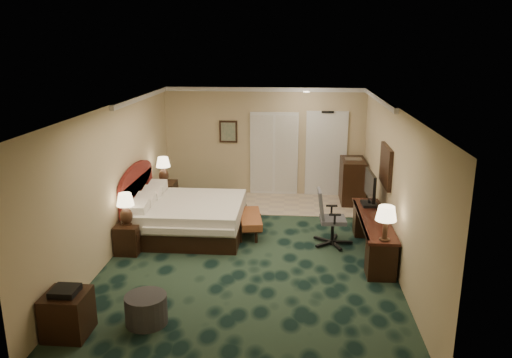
# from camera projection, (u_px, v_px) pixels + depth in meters

# --- Properties ---
(floor) EXTENTS (5.00, 7.50, 0.00)m
(floor) POSITION_uv_depth(u_px,v_px,m) (251.00, 252.00, 9.27)
(floor) COLOR black
(floor) RESTS_ON ground
(ceiling) EXTENTS (5.00, 7.50, 0.00)m
(ceiling) POSITION_uv_depth(u_px,v_px,m) (251.00, 107.00, 8.55)
(ceiling) COLOR white
(ceiling) RESTS_ON wall_back
(wall_back) EXTENTS (5.00, 0.00, 2.70)m
(wall_back) POSITION_uv_depth(u_px,v_px,m) (264.00, 142.00, 12.51)
(wall_back) COLOR tan
(wall_back) RESTS_ON ground
(wall_front) EXTENTS (5.00, 0.00, 2.70)m
(wall_front) POSITION_uv_depth(u_px,v_px,m) (220.00, 278.00, 5.31)
(wall_front) COLOR tan
(wall_front) RESTS_ON ground
(wall_left) EXTENTS (0.00, 7.50, 2.70)m
(wall_left) POSITION_uv_depth(u_px,v_px,m) (115.00, 179.00, 9.10)
(wall_left) COLOR tan
(wall_left) RESTS_ON ground
(wall_right) EXTENTS (0.00, 7.50, 2.70)m
(wall_right) POSITION_uv_depth(u_px,v_px,m) (393.00, 185.00, 8.72)
(wall_right) COLOR tan
(wall_right) RESTS_ON ground
(crown_molding) EXTENTS (5.00, 7.50, 0.10)m
(crown_molding) POSITION_uv_depth(u_px,v_px,m) (251.00, 110.00, 8.56)
(crown_molding) COLOR silver
(crown_molding) RESTS_ON wall_back
(tile_patch) EXTENTS (3.20, 1.70, 0.01)m
(tile_patch) POSITION_uv_depth(u_px,v_px,m) (299.00, 204.00, 11.98)
(tile_patch) COLOR #B8A590
(tile_patch) RESTS_ON ground
(headboard) EXTENTS (0.12, 2.00, 1.40)m
(headboard) POSITION_uv_depth(u_px,v_px,m) (137.00, 197.00, 10.23)
(headboard) COLOR #4E1512
(headboard) RESTS_ON ground
(entry_door) EXTENTS (1.02, 0.06, 2.18)m
(entry_door) POSITION_uv_depth(u_px,v_px,m) (326.00, 155.00, 12.44)
(entry_door) COLOR silver
(entry_door) RESTS_ON ground
(closet_doors) EXTENTS (1.20, 0.06, 2.10)m
(closet_doors) POSITION_uv_depth(u_px,v_px,m) (274.00, 154.00, 12.53)
(closet_doors) COLOR #B4B0A7
(closet_doors) RESTS_ON ground
(wall_art) EXTENTS (0.45, 0.06, 0.55)m
(wall_art) POSITION_uv_depth(u_px,v_px,m) (228.00, 132.00, 12.47)
(wall_art) COLOR #476452
(wall_art) RESTS_ON wall_back
(wall_mirror) EXTENTS (0.05, 0.95, 0.75)m
(wall_mirror) POSITION_uv_depth(u_px,v_px,m) (386.00, 166.00, 9.24)
(wall_mirror) COLOR white
(wall_mirror) RESTS_ON wall_right
(bed) EXTENTS (2.14, 1.98, 0.68)m
(bed) POSITION_uv_depth(u_px,v_px,m) (189.00, 218.00, 10.07)
(bed) COLOR silver
(bed) RESTS_ON ground
(nightstand_near) EXTENTS (0.43, 0.50, 0.54)m
(nightstand_near) POSITION_uv_depth(u_px,v_px,m) (129.00, 238.00, 9.20)
(nightstand_near) COLOR black
(nightstand_near) RESTS_ON ground
(nightstand_far) EXTENTS (0.52, 0.59, 0.65)m
(nightstand_far) POSITION_uv_depth(u_px,v_px,m) (165.00, 196.00, 11.55)
(nightstand_far) COLOR black
(nightstand_far) RESTS_ON ground
(lamp_near) EXTENTS (0.33, 0.33, 0.60)m
(lamp_near) POSITION_uv_depth(u_px,v_px,m) (126.00, 209.00, 9.04)
(lamp_near) COLOR black
(lamp_near) RESTS_ON nightstand_near
(lamp_far) EXTENTS (0.33, 0.33, 0.60)m
(lamp_far) POSITION_uv_depth(u_px,v_px,m) (163.00, 170.00, 11.37)
(lamp_far) COLOR black
(lamp_far) RESTS_ON nightstand_far
(bed_bench) EXTENTS (0.56, 1.20, 0.39)m
(bed_bench) POSITION_uv_depth(u_px,v_px,m) (251.00, 224.00, 10.12)
(bed_bench) COLOR brown
(bed_bench) RESTS_ON ground
(ottoman) EXTENTS (0.76, 0.76, 0.42)m
(ottoman) POSITION_uv_depth(u_px,v_px,m) (146.00, 309.00, 6.89)
(ottoman) COLOR #2A2A2A
(ottoman) RESTS_ON ground
(side_table) EXTENTS (0.56, 0.56, 0.60)m
(side_table) POSITION_uv_depth(u_px,v_px,m) (67.00, 314.00, 6.59)
(side_table) COLOR black
(side_table) RESTS_ON ground
(desk) EXTENTS (0.51, 2.39, 0.69)m
(desk) POSITION_uv_depth(u_px,v_px,m) (373.00, 236.00, 9.13)
(desk) COLOR black
(desk) RESTS_ON ground
(tv) EXTENTS (0.11, 0.86, 0.67)m
(tv) POSITION_uv_depth(u_px,v_px,m) (370.00, 189.00, 9.66)
(tv) COLOR black
(tv) RESTS_ON desk
(desk_lamp) EXTENTS (0.42, 0.42, 0.59)m
(desk_lamp) POSITION_uv_depth(u_px,v_px,m) (386.00, 223.00, 7.95)
(desk_lamp) COLOR black
(desk_lamp) RESTS_ON desk
(desk_chair) EXTENTS (0.66, 0.62, 1.09)m
(desk_chair) POSITION_uv_depth(u_px,v_px,m) (333.00, 217.00, 9.49)
(desk_chair) COLOR #46464E
(desk_chair) RESTS_ON ground
(minibar) EXTENTS (0.56, 1.00, 1.06)m
(minibar) POSITION_uv_depth(u_px,v_px,m) (352.00, 181.00, 12.04)
(minibar) COLOR black
(minibar) RESTS_ON ground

